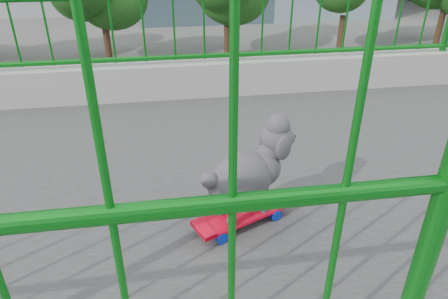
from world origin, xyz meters
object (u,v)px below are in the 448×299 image
object	(u,v)px
car_5	(99,265)
car_3	(61,117)
poodle	(248,171)
car_4	(22,93)
skateboard	(242,215)

from	to	relation	value
car_5	car_3	bearing A→B (deg)	-164.43
poodle	car_4	size ratio (longest dim) A/B	0.11
skateboard	car_5	distance (m)	9.27
skateboard	poodle	bearing A→B (deg)	90.00
car_3	car_5	bearing A→B (deg)	-164.43
skateboard	poodle	distance (m)	0.26
car_3	car_5	world-z (taller)	car_5
skateboard	car_4	size ratio (longest dim) A/B	0.12
car_4	poodle	bearing A→B (deg)	-158.97
car_3	car_4	world-z (taller)	car_4
car_4	car_3	bearing A→B (deg)	-142.84
poodle	car_3	bearing A→B (deg)	173.73
car_3	car_5	distance (m)	9.97
skateboard	car_3	distance (m)	17.94
car_3	car_4	size ratio (longest dim) A/B	1.09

